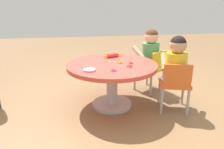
% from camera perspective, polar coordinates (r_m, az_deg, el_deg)
% --- Properties ---
extents(ground_plane, '(10.00, 10.00, 0.00)m').
position_cam_1_polar(ground_plane, '(2.42, -0.00, -8.18)').
color(ground_plane, olive).
extents(craft_table, '(0.95, 0.95, 0.48)m').
position_cam_1_polar(craft_table, '(2.27, -0.00, 0.36)').
color(craft_table, silver).
rests_on(craft_table, ground).
extents(child_chair_left, '(0.37, 0.37, 0.54)m').
position_cam_1_polar(child_chair_left, '(2.28, 16.47, -2.27)').
color(child_chair_left, '#B7B7BC').
rests_on(child_chair_left, ground).
extents(seated_child_left, '(0.41, 0.35, 0.51)m').
position_cam_1_polar(seated_child_left, '(2.25, 16.84, 3.47)').
color(seated_child_left, '#3F4772').
rests_on(seated_child_left, ground).
extents(child_chair_right, '(0.42, 0.42, 0.54)m').
position_cam_1_polar(child_chair_right, '(2.74, 10.62, 1.71)').
color(child_chair_right, '#B7B7BC').
rests_on(child_chair_right, ground).
extents(seated_child_right, '(0.44, 0.42, 0.51)m').
position_cam_1_polar(seated_child_right, '(2.70, 10.23, 6.48)').
color(seated_child_right, '#3F4772').
rests_on(seated_child_right, ground).
extents(rolling_pin, '(0.10, 0.22, 0.05)m').
position_cam_1_polar(rolling_pin, '(2.49, 0.10, 5.19)').
color(rolling_pin, '#D83F3F').
rests_on(rolling_pin, craft_table).
extents(craft_scissors, '(0.13, 0.13, 0.01)m').
position_cam_1_polar(craft_scissors, '(2.31, -0.68, 3.51)').
color(craft_scissors, silver).
rests_on(craft_scissors, craft_table).
extents(playdough_blob_0, '(0.12, 0.12, 0.02)m').
position_cam_1_polar(playdough_blob_0, '(2.01, -6.08, 1.22)').
color(playdough_blob_0, pink).
rests_on(playdough_blob_0, craft_table).
extents(cookie_cutter_0, '(0.06, 0.06, 0.01)m').
position_cam_1_polar(cookie_cutter_0, '(2.26, 2.20, 3.23)').
color(cookie_cutter_0, orange).
rests_on(cookie_cutter_0, craft_table).
extents(cookie_cutter_1, '(0.05, 0.05, 0.01)m').
position_cam_1_polar(cookie_cutter_1, '(2.25, 5.11, 3.09)').
color(cookie_cutter_1, red).
rests_on(cookie_cutter_1, craft_table).
extents(cookie_cutter_2, '(0.06, 0.06, 0.01)m').
position_cam_1_polar(cookie_cutter_2, '(2.00, 0.50, 1.13)').
color(cookie_cutter_2, '#D83FA5').
rests_on(cookie_cutter_2, craft_table).
extents(cookie_cutter_3, '(0.06, 0.06, 0.01)m').
position_cam_1_polar(cookie_cutter_3, '(2.14, 4.77, 2.25)').
color(cookie_cutter_3, red).
rests_on(cookie_cutter_3, craft_table).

